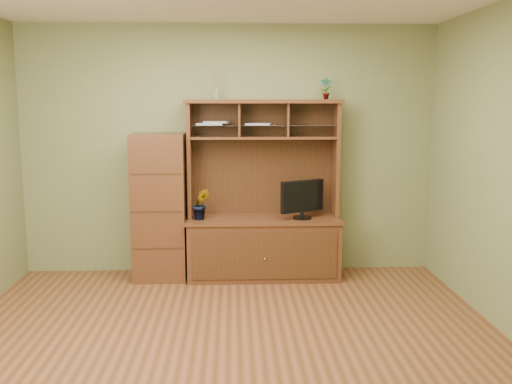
{
  "coord_description": "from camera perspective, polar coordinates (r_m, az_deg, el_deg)",
  "views": [
    {
      "loc": [
        0.04,
        -4.25,
        1.88
      ],
      "look_at": [
        0.27,
        1.2,
        1.01
      ],
      "focal_mm": 40.0,
      "sensor_mm": 36.0,
      "label": 1
    }
  ],
  "objects": [
    {
      "name": "media_hutch",
      "position": [
        6.14,
        0.73,
        -3.72
      ],
      "size": [
        1.66,
        0.61,
        1.9
      ],
      "color": "#4E2916",
      "rests_on": "room"
    },
    {
      "name": "orchid_plant",
      "position": [
        6.0,
        -5.53,
        -1.2
      ],
      "size": [
        0.2,
        0.17,
        0.33
      ],
      "primitive_type": "imported",
      "rotation": [
        0.0,
        0.0,
        0.1
      ],
      "color": "#3A5C1F",
      "rests_on": "media_hutch"
    },
    {
      "name": "top_plant",
      "position": [
        6.13,
        6.99,
        10.25
      ],
      "size": [
        0.13,
        0.1,
        0.23
      ],
      "primitive_type": "imported",
      "rotation": [
        0.0,
        0.0,
        -0.14
      ],
      "color": "#436E26",
      "rests_on": "media_hutch"
    },
    {
      "name": "monitor",
      "position": [
        6.03,
        4.66,
        -0.66
      ],
      "size": [
        0.47,
        0.28,
        0.41
      ],
      "rotation": [
        0.0,
        0.0,
        0.49
      ],
      "color": "black",
      "rests_on": "media_hutch"
    },
    {
      "name": "room",
      "position": [
        4.28,
        -2.91,
        1.92
      ],
      "size": [
        4.54,
        4.04,
        2.74
      ],
      "color": "#593319",
      "rests_on": "ground"
    },
    {
      "name": "reed_diffuser",
      "position": [
        6.06,
        -4.18,
        10.39
      ],
      "size": [
        0.06,
        0.06,
        0.31
      ],
      "color": "silver",
      "rests_on": "media_hutch"
    },
    {
      "name": "side_cabinet",
      "position": [
        6.13,
        -9.59,
        -1.47
      ],
      "size": [
        0.55,
        0.5,
        1.55
      ],
      "color": "#4E2916",
      "rests_on": "room"
    },
    {
      "name": "magazines",
      "position": [
        6.06,
        -2.81,
        6.87
      ],
      "size": [
        0.8,
        0.25,
        0.04
      ],
      "color": "#ABABB0",
      "rests_on": "media_hutch"
    }
  ]
}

